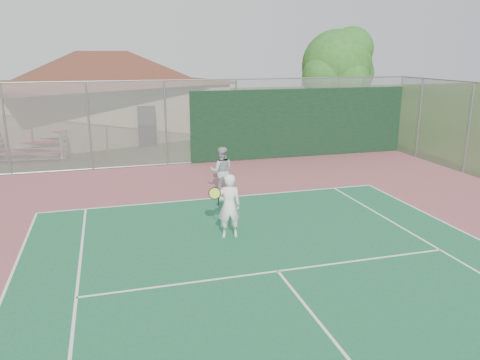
% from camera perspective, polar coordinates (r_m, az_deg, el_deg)
% --- Properties ---
extents(back_fence, '(20.08, 0.11, 3.53)m').
position_cam_1_polar(back_fence, '(20.14, -0.16, 6.99)').
color(back_fence, gray).
rests_on(back_fence, ground).
extents(side_fence_right, '(0.08, 9.00, 3.50)m').
position_cam_1_polar(side_fence_right, '(20.02, 26.09, 5.64)').
color(side_fence_right, gray).
rests_on(side_fence_right, ground).
extents(clubhouse, '(14.92, 12.31, 5.54)m').
position_cam_1_polar(clubhouse, '(27.47, -16.31, 11.00)').
color(clubhouse, tan).
rests_on(clubhouse, ground).
extents(bleachers, '(3.18, 2.06, 1.15)m').
position_cam_1_polar(bleachers, '(22.69, -24.28, 3.87)').
color(bleachers, '#A82E26').
rests_on(bleachers, ground).
extents(tree, '(4.19, 3.97, 5.85)m').
position_cam_1_polar(tree, '(25.06, 11.88, 13.29)').
color(tree, '#322212').
rests_on(tree, ground).
extents(player_white_front, '(0.92, 0.62, 1.66)m').
position_cam_1_polar(player_white_front, '(11.73, -1.38, -3.24)').
color(player_white_front, white).
rests_on(player_white_front, ground).
extents(player_grey_back, '(0.88, 0.74, 1.60)m').
position_cam_1_polar(player_grey_back, '(15.32, -2.28, 1.04)').
color(player_grey_back, '#A9ABAE').
rests_on(player_grey_back, ground).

